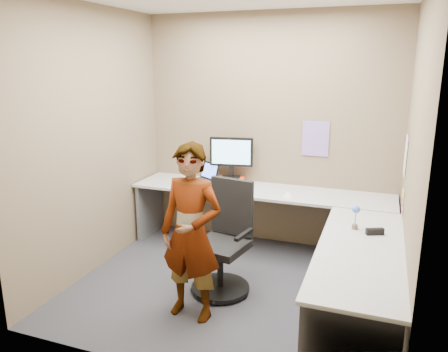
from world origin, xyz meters
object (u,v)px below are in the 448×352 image
at_px(office_chair, 224,248).
at_px(person, 191,233).
at_px(desk, 286,223).
at_px(monitor, 231,154).

relative_size(office_chair, person, 0.69).
bearing_deg(desk, person, -122.51).
xyz_separation_m(monitor, office_chair, (0.34, -1.19, -0.65)).
bearing_deg(office_chair, person, -90.92).
height_order(desk, person, person).
relative_size(desk, office_chair, 2.84).
distance_m(desk, monitor, 1.23).
xyz_separation_m(desk, person, (-0.60, -0.95, 0.17)).
xyz_separation_m(office_chair, person, (-0.10, -0.51, 0.33)).
bearing_deg(desk, monitor, 138.23).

